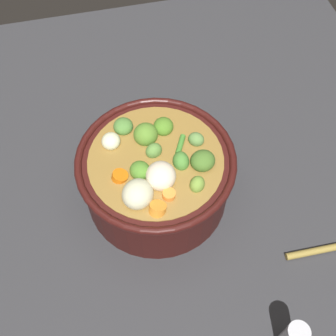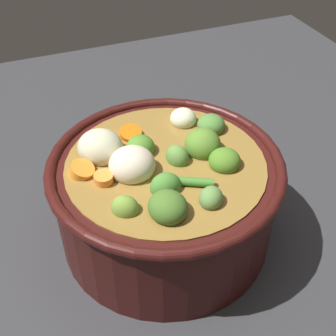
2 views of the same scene
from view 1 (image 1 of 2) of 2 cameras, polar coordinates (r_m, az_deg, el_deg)
The scene contains 2 objects.
ground_plane at distance 0.80m, azimuth -1.44°, elevation -3.41°, with size 1.10×1.10×0.00m, color #2D2D30.
cooking_pot at distance 0.74m, azimuth -1.54°, elevation -1.02°, with size 0.27×0.27×0.14m.
Camera 1 is at (0.07, 0.39, 0.70)m, focal length 46.12 mm.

